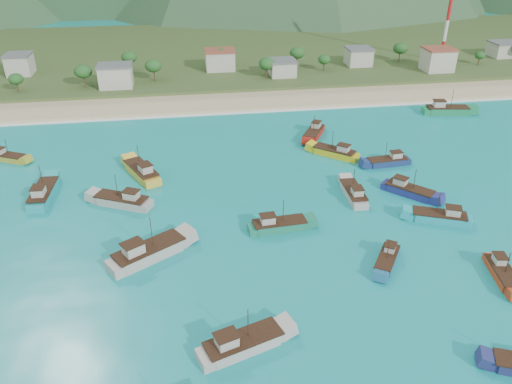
{
  "coord_description": "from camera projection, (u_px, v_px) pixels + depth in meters",
  "views": [
    {
      "loc": [
        -13.65,
        -62.68,
        48.34
      ],
      "look_at": [
        -1.35,
        18.0,
        3.0
      ],
      "focal_mm": 35.0,
      "sensor_mm": 36.0,
      "label": 1
    }
  ],
  "objects": [
    {
      "name": "surf_line",
      "position": [
        233.0,
        113.0,
        139.5
      ],
      "size": [
        400.0,
        2.5,
        0.08
      ],
      "primitive_type": "cube",
      "color": "white",
      "rests_on": "ground"
    },
    {
      "name": "boat_23",
      "position": [
        44.0,
        194.0,
        97.0
      ],
      "size": [
        3.99,
        11.95,
        6.98
      ],
      "rotation": [
        0.0,
        0.0,
        6.24
      ],
      "color": "teal",
      "rests_on": "ground"
    },
    {
      "name": "ground",
      "position": [
        281.0,
        262.0,
        79.44
      ],
      "size": [
        600.0,
        600.0,
        0.0
      ],
      "primitive_type": "plane",
      "color": "#0B757E",
      "rests_on": "ground"
    },
    {
      "name": "boat_4",
      "position": [
        242.0,
        345.0,
        63.06
      ],
      "size": [
        11.82,
        6.83,
        6.71
      ],
      "rotation": [
        0.0,
        0.0,
        5.04
      ],
      "color": "#B9AFA7",
      "rests_on": "ground"
    },
    {
      "name": "boat_28",
      "position": [
        502.0,
        273.0,
        75.95
      ],
      "size": [
        4.38,
        9.49,
        5.4
      ],
      "rotation": [
        0.0,
        0.0,
        2.95
      ],
      "color": "#B93819",
      "rests_on": "ground"
    },
    {
      "name": "boat_13",
      "position": [
        354.0,
        194.0,
        97.47
      ],
      "size": [
        3.29,
        10.31,
        6.05
      ],
      "rotation": [
        0.0,
        0.0,
        6.26
      ],
      "color": "#B3ABA2",
      "rests_on": "ground"
    },
    {
      "name": "boat_12",
      "position": [
        142.0,
        172.0,
        105.19
      ],
      "size": [
        8.49,
        12.49,
        7.17
      ],
      "rotation": [
        0.0,
        0.0,
        0.45
      ],
      "color": "gold",
      "rests_on": "ground"
    },
    {
      "name": "beach",
      "position": [
        230.0,
        102.0,
        147.71
      ],
      "size": [
        400.0,
        18.0,
        1.2
      ],
      "primitive_type": "cube",
      "color": "beige",
      "rests_on": "ground"
    },
    {
      "name": "village",
      "position": [
        233.0,
        65.0,
        166.37
      ],
      "size": [
        212.58,
        27.45,
        7.59
      ],
      "color": "beige",
      "rests_on": "ground"
    },
    {
      "name": "boat_7",
      "position": [
        446.0,
        110.0,
        138.35
      ],
      "size": [
        13.06,
        5.65,
        7.47
      ],
      "rotation": [
        0.0,
        0.0,
        4.56
      ],
      "color": "#198250",
      "rests_on": "ground"
    },
    {
      "name": "vegetation",
      "position": [
        228.0,
        63.0,
        166.34
      ],
      "size": [
        278.97,
        25.67,
        9.3
      ],
      "color": "#235623",
      "rests_on": "ground"
    },
    {
      "name": "boat_25",
      "position": [
        123.0,
        201.0,
        94.67
      ],
      "size": [
        11.62,
        8.02,
        6.69
      ],
      "rotation": [
        0.0,
        0.0,
        1.11
      ],
      "color": "#A8A59A",
      "rests_on": "ground"
    },
    {
      "name": "boat_32",
      "position": [
        278.0,
        226.0,
        87.36
      ],
      "size": [
        10.69,
        3.86,
        6.2
      ],
      "rotation": [
        0.0,
        0.0,
        4.79
      ],
      "color": "#1A7A5B",
      "rests_on": "ground"
    },
    {
      "name": "boat_18",
      "position": [
        335.0,
        153.0,
        114.12
      ],
      "size": [
        10.2,
        9.42,
        6.35
      ],
      "rotation": [
        0.0,
        0.0,
        0.86
      ],
      "color": "gold",
      "rests_on": "ground"
    },
    {
      "name": "boat_26",
      "position": [
        314.0,
        133.0,
        124.4
      ],
      "size": [
        7.84,
        10.61,
        6.17
      ],
      "rotation": [
        0.0,
        0.0,
        2.63
      ],
      "color": "#B01A12",
      "rests_on": "ground"
    },
    {
      "name": "boat_6",
      "position": [
        387.0,
        260.0,
        79.08
      ],
      "size": [
        6.86,
        8.51,
        5.05
      ],
      "rotation": [
        0.0,
        0.0,
        2.55
      ],
      "color": "#21638D",
      "rests_on": "ground"
    },
    {
      "name": "boat_14",
      "position": [
        388.0,
        162.0,
        110.2
      ],
      "size": [
        10.01,
        3.61,
        5.81
      ],
      "rotation": [
        0.0,
        0.0,
        1.64
      ],
      "color": "navy",
      "rests_on": "ground"
    },
    {
      "name": "boat_17",
      "position": [
        148.0,
        253.0,
        79.84
      ],
      "size": [
        13.13,
        10.26,
        7.73
      ],
      "rotation": [
        0.0,
        0.0,
        5.28
      ],
      "color": "#B0A99F",
      "rests_on": "ground"
    },
    {
      "name": "boat_30",
      "position": [
        409.0,
        191.0,
        98.37
      ],
      "size": [
        9.42,
        9.71,
        6.17
      ],
      "rotation": [
        0.0,
        0.0,
        3.9
      ],
      "color": "navy",
      "rests_on": "ground"
    },
    {
      "name": "land",
      "position": [
        214.0,
        53.0,
        200.43
      ],
      "size": [
        400.0,
        110.0,
        2.4
      ],
      "primitive_type": "cube",
      "color": "#385123",
      "rests_on": "ground"
    },
    {
      "name": "boat_15",
      "position": [
        440.0,
        218.0,
        89.72
      ],
      "size": [
        10.9,
        6.89,
        6.21
      ],
      "rotation": [
        0.0,
        0.0,
        1.18
      ],
      "color": "#1AA6B2",
      "rests_on": "ground"
    },
    {
      "name": "boat_27",
      "position": [
        7.0,
        158.0,
        112.3
      ],
      "size": [
        9.53,
        6.58,
        5.48
      ],
      "rotation": [
        0.0,
        0.0,
        4.25
      ],
      "color": "gold",
      "rests_on": "ground"
    }
  ]
}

